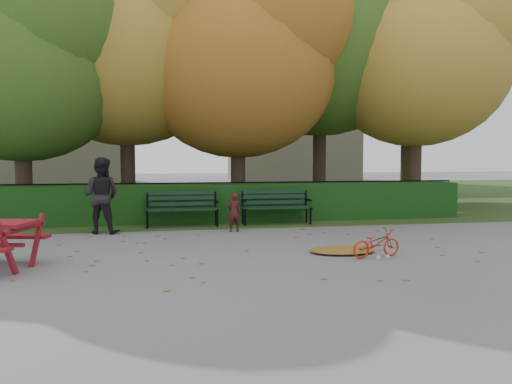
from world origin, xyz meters
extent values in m
plane|color=slate|center=(0.00, 0.00, 0.00)|extent=(90.00, 90.00, 0.00)
plane|color=#213A15|center=(0.00, 14.00, 0.01)|extent=(90.00, 90.00, 0.00)
cube|color=tan|center=(-9.00, 26.00, 7.50)|extent=(10.00, 7.00, 15.00)
cube|color=tan|center=(8.00, 28.00, 6.00)|extent=(9.00, 6.00, 12.00)
cube|color=black|center=(0.00, 4.50, 0.50)|extent=(13.00, 0.90, 1.00)
cube|color=black|center=(0.00, 5.30, 0.08)|extent=(14.00, 0.04, 0.04)
cube|color=black|center=(0.00, 5.30, 1.00)|extent=(14.00, 0.04, 0.04)
cylinder|color=black|center=(-3.00, 5.30, 0.50)|extent=(0.03, 0.03, 1.00)
cylinder|color=black|center=(0.00, 5.30, 0.50)|extent=(0.03, 0.03, 1.00)
cylinder|color=black|center=(3.00, 5.30, 0.50)|extent=(0.03, 0.03, 1.00)
cylinder|color=black|center=(6.50, 5.30, 0.50)|extent=(0.03, 0.03, 1.00)
cylinder|color=black|center=(-5.50, 5.80, 1.31)|extent=(0.44, 0.44, 2.62)
ellipsoid|color=#2B551B|center=(-5.50, 5.80, 4.12)|extent=(5.60, 5.60, 5.04)
sphere|color=#2B551B|center=(-4.52, 5.10, 5.38)|extent=(4.20, 4.20, 4.20)
cylinder|color=black|center=(-2.80, 7.00, 1.57)|extent=(0.44, 0.44, 3.15)
ellipsoid|color=olive|center=(-2.80, 7.00, 4.95)|extent=(6.40, 6.40, 5.76)
cylinder|color=black|center=(0.50, 6.20, 1.40)|extent=(0.44, 0.44, 2.80)
ellipsoid|color=brown|center=(0.50, 6.20, 4.40)|extent=(6.00, 6.00, 5.40)
sphere|color=brown|center=(1.55, 5.45, 5.75)|extent=(4.50, 4.50, 4.50)
cylinder|color=black|center=(3.50, 7.50, 1.75)|extent=(0.44, 0.44, 3.50)
ellipsoid|color=#2B551B|center=(3.50, 7.50, 5.50)|extent=(6.80, 6.80, 6.12)
cylinder|color=black|center=(6.20, 6.00, 1.49)|extent=(0.44, 0.44, 2.97)
ellipsoid|color=olive|center=(6.20, 6.00, 4.68)|extent=(5.80, 5.80, 5.22)
sphere|color=olive|center=(7.21, 5.28, 5.98)|extent=(4.35, 4.35, 4.35)
sphere|color=brown|center=(-6.35, 8.68, 6.71)|extent=(4.95, 4.95, 4.95)
cylinder|color=black|center=(8.00, 10.00, 1.57)|extent=(0.44, 0.44, 3.15)
ellipsoid|color=#2B551B|center=(8.00, 10.00, 4.95)|extent=(6.00, 6.00, 5.40)
sphere|color=#2B551B|center=(9.05, 9.25, 6.30)|extent=(4.50, 4.50, 4.50)
cube|color=black|center=(-1.30, 3.42, 0.44)|extent=(1.80, 0.12, 0.04)
cube|color=black|center=(-1.30, 3.60, 0.44)|extent=(1.80, 0.12, 0.04)
cube|color=black|center=(-1.30, 3.78, 0.44)|extent=(1.80, 0.12, 0.04)
cube|color=black|center=(-1.30, 3.87, 0.55)|extent=(1.80, 0.05, 0.10)
cube|color=black|center=(-1.30, 3.87, 0.70)|extent=(1.80, 0.05, 0.10)
cube|color=black|center=(-1.30, 3.87, 0.83)|extent=(1.80, 0.05, 0.10)
cube|color=black|center=(-2.15, 3.60, 0.42)|extent=(0.05, 0.55, 0.06)
cube|color=black|center=(-2.15, 3.87, 0.65)|extent=(0.05, 0.05, 0.41)
cylinder|color=black|center=(-2.15, 3.42, 0.22)|extent=(0.05, 0.05, 0.44)
cylinder|color=black|center=(-2.15, 3.78, 0.22)|extent=(0.05, 0.05, 0.44)
cube|color=black|center=(-2.15, 3.62, 0.62)|extent=(0.05, 0.45, 0.04)
cube|color=black|center=(-0.45, 3.60, 0.42)|extent=(0.05, 0.55, 0.06)
cube|color=black|center=(-0.45, 3.87, 0.65)|extent=(0.05, 0.05, 0.41)
cylinder|color=black|center=(-0.45, 3.42, 0.22)|extent=(0.05, 0.05, 0.44)
cylinder|color=black|center=(-0.45, 3.78, 0.22)|extent=(0.05, 0.05, 0.44)
cube|color=black|center=(-0.45, 3.62, 0.62)|extent=(0.05, 0.45, 0.04)
cube|color=black|center=(1.10, 3.42, 0.44)|extent=(1.80, 0.12, 0.04)
cube|color=black|center=(1.10, 3.60, 0.44)|extent=(1.80, 0.12, 0.04)
cube|color=black|center=(1.10, 3.78, 0.44)|extent=(1.80, 0.12, 0.04)
cube|color=black|center=(1.10, 3.87, 0.55)|extent=(1.80, 0.05, 0.10)
cube|color=black|center=(1.10, 3.87, 0.70)|extent=(1.80, 0.05, 0.10)
cube|color=black|center=(1.10, 3.87, 0.83)|extent=(1.80, 0.05, 0.10)
cube|color=black|center=(0.25, 3.60, 0.42)|extent=(0.05, 0.55, 0.06)
cube|color=black|center=(0.25, 3.87, 0.65)|extent=(0.05, 0.05, 0.41)
cylinder|color=black|center=(0.25, 3.42, 0.22)|extent=(0.05, 0.05, 0.44)
cylinder|color=black|center=(0.25, 3.78, 0.22)|extent=(0.05, 0.05, 0.44)
cube|color=black|center=(0.25, 3.62, 0.62)|extent=(0.05, 0.45, 0.04)
cube|color=black|center=(1.95, 3.60, 0.42)|extent=(0.05, 0.55, 0.06)
cube|color=black|center=(1.95, 3.87, 0.65)|extent=(0.05, 0.05, 0.41)
cylinder|color=black|center=(1.95, 3.42, 0.22)|extent=(0.05, 0.05, 0.44)
cylinder|color=black|center=(1.95, 3.78, 0.22)|extent=(0.05, 0.05, 0.44)
cube|color=black|center=(1.95, 3.62, 0.62)|extent=(0.05, 0.45, 0.04)
cube|color=maroon|center=(-3.99, -1.17, 0.39)|extent=(0.17, 0.50, 0.85)
cube|color=maroon|center=(-3.78, -0.32, 0.39)|extent=(0.17, 0.50, 0.85)
cube|color=maroon|center=(-3.89, -0.75, 0.64)|extent=(0.36, 1.29, 0.06)
ellipsoid|color=brown|center=(1.41, -0.29, 0.04)|extent=(1.44, 1.23, 0.08)
imported|color=#3C1613|center=(-0.16, 2.60, 0.45)|extent=(0.35, 0.25, 0.91)
imported|color=black|center=(-3.14, 2.90, 0.86)|extent=(0.98, 0.85, 1.72)
imported|color=#B52910|center=(1.83, -0.83, 0.25)|extent=(0.99, 0.52, 0.49)
camera|label=1|loc=(-1.81, -8.79, 1.73)|focal=35.00mm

